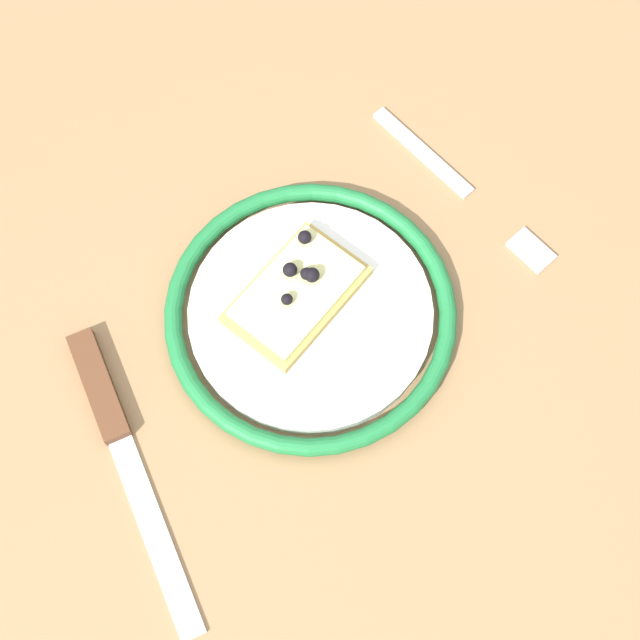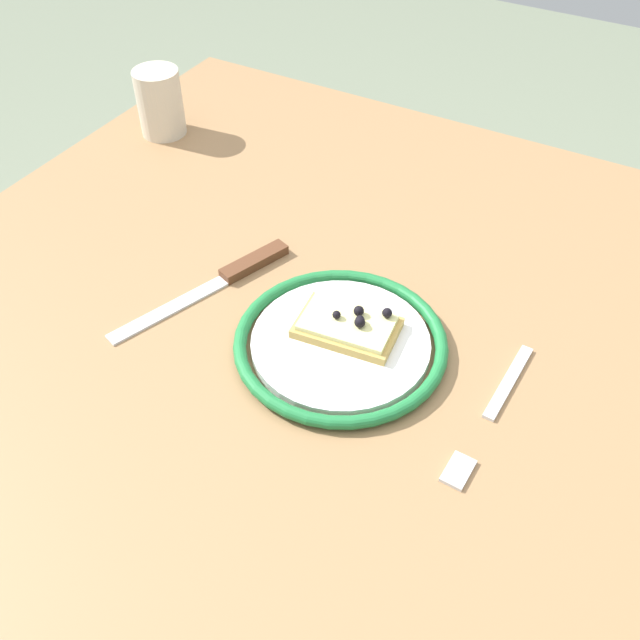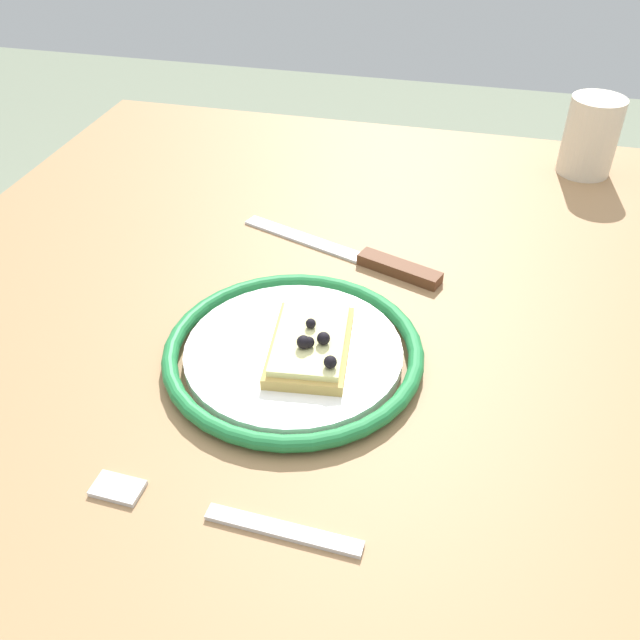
# 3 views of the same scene
# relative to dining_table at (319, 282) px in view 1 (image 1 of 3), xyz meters

# --- Properties ---
(ground_plane) EXTENTS (6.00, 6.00, 0.00)m
(ground_plane) POSITION_rel_dining_table_xyz_m (0.00, 0.00, -0.68)
(ground_plane) COLOR gray
(dining_table) EXTENTS (1.17, 0.94, 0.76)m
(dining_table) POSITION_rel_dining_table_xyz_m (0.00, 0.00, 0.00)
(dining_table) COLOR #936D47
(dining_table) RESTS_ON ground_plane
(plate) EXTENTS (0.23, 0.23, 0.02)m
(plate) POSITION_rel_dining_table_xyz_m (0.05, 0.04, 0.08)
(plate) COLOR white
(plate) RESTS_ON dining_table
(pizza_slice_near) EXTENTS (0.11, 0.08, 0.03)m
(pizza_slice_near) POSITION_rel_dining_table_xyz_m (0.05, 0.02, 0.09)
(pizza_slice_near) COLOR tan
(pizza_slice_near) RESTS_ON plate
(knife) EXTENTS (0.10, 0.23, 0.01)m
(knife) POSITION_rel_dining_table_xyz_m (0.21, 0.00, 0.08)
(knife) COLOR silver
(knife) RESTS_ON dining_table
(fork) EXTENTS (0.03, 0.20, 0.00)m
(fork) POSITION_rel_dining_table_xyz_m (-0.12, 0.04, 0.08)
(fork) COLOR silver
(fork) RESTS_ON dining_table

